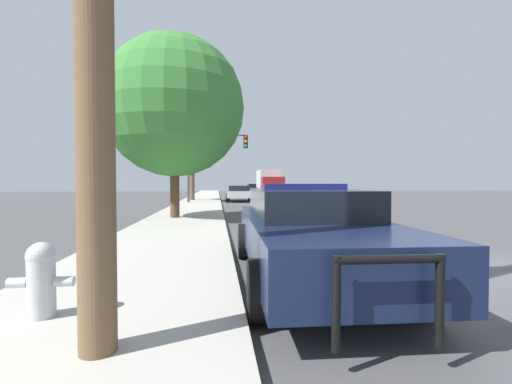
# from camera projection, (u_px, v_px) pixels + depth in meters

# --- Properties ---
(ground_plane) EXTENTS (110.00, 110.00, 0.00)m
(ground_plane) POSITION_uv_depth(u_px,v_px,m) (439.00, 267.00, 6.02)
(ground_plane) COLOR #474749
(sidewalk_left) EXTENTS (3.00, 110.00, 0.13)m
(sidewalk_left) POSITION_uv_depth(u_px,v_px,m) (141.00, 272.00, 5.43)
(sidewalk_left) COLOR #ADA89E
(sidewalk_left) RESTS_ON ground_plane
(police_car) EXTENTS (2.16, 5.17, 1.47)m
(police_car) POSITION_uv_depth(u_px,v_px,m) (308.00, 230.00, 5.28)
(police_car) COLOR #141E3D
(police_car) RESTS_ON ground_plane
(fire_hydrant) EXTENTS (0.62, 0.27, 0.76)m
(fire_hydrant) POSITION_uv_depth(u_px,v_px,m) (41.00, 277.00, 3.43)
(fire_hydrant) COLOR #B7BCC1
(fire_hydrant) RESTS_ON sidewalk_left
(traffic_light) EXTENTS (4.22, 0.35, 4.84)m
(traffic_light) POSITION_uv_depth(u_px,v_px,m) (213.00, 152.00, 23.80)
(traffic_light) COLOR #424247
(traffic_light) RESTS_ON sidewalk_left
(car_background_distant) EXTENTS (2.02, 4.37, 1.33)m
(car_background_distant) POSITION_uv_depth(u_px,v_px,m) (253.00, 188.00, 48.98)
(car_background_distant) COLOR black
(car_background_distant) RESTS_ON ground_plane
(car_background_midblock) EXTENTS (2.19, 4.05, 1.25)m
(car_background_midblock) POSITION_uv_depth(u_px,v_px,m) (239.00, 193.00, 26.92)
(car_background_midblock) COLOR #B7B7BC
(car_background_midblock) RESTS_ON ground_plane
(box_truck) EXTENTS (2.73, 7.33, 2.92)m
(box_truck) POSITION_uv_depth(u_px,v_px,m) (269.00, 182.00, 38.97)
(box_truck) COLOR maroon
(box_truck) RESTS_ON ground_plane
(tree_sidewalk_mid) EXTENTS (4.18, 4.18, 6.88)m
(tree_sidewalk_mid) POSITION_uv_depth(u_px,v_px,m) (192.00, 139.00, 26.55)
(tree_sidewalk_mid) COLOR brown
(tree_sidewalk_mid) RESTS_ON sidewalk_left
(tree_sidewalk_near) EXTENTS (5.42, 5.42, 7.00)m
(tree_sidewalk_near) POSITION_uv_depth(u_px,v_px,m) (174.00, 107.00, 13.22)
(tree_sidewalk_near) COLOR #4C3823
(tree_sidewalk_near) RESTS_ON sidewalk_left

